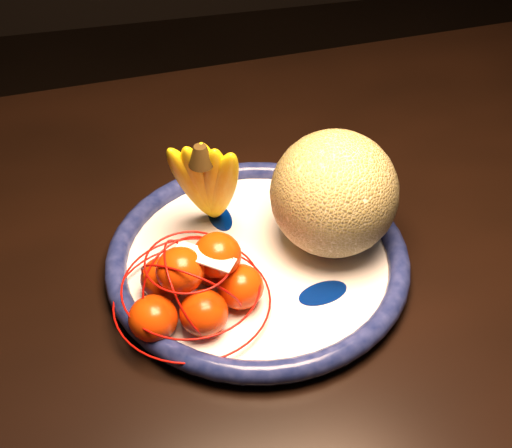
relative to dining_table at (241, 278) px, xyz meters
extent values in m
cube|color=black|center=(0.00, 0.00, 0.06)|extent=(1.65, 1.05, 0.04)
cylinder|color=black|center=(0.69, 0.45, -0.33)|extent=(0.06, 0.06, 0.75)
cylinder|color=white|center=(0.01, -0.07, 0.09)|extent=(0.37, 0.37, 0.02)
torus|color=#060E38|center=(0.01, -0.07, 0.10)|extent=(0.40, 0.40, 0.03)
cylinder|color=white|center=(0.01, -0.07, 0.09)|extent=(0.18, 0.18, 0.01)
ellipsoid|color=#01145A|center=(0.08, -0.14, 0.10)|extent=(0.15, 0.10, 0.00)
ellipsoid|color=#01145A|center=(-0.02, 0.03, 0.10)|extent=(0.08, 0.13, 0.00)
ellipsoid|color=#01145A|center=(-0.11, -0.07, 0.10)|extent=(0.12, 0.08, 0.00)
sphere|color=olive|center=(0.11, -0.05, 0.18)|extent=(0.17, 0.17, 0.17)
ellipsoid|color=yellow|center=(-0.06, 0.01, 0.19)|extent=(0.11, 0.10, 0.17)
ellipsoid|color=yellow|center=(-0.05, 0.00, 0.19)|extent=(0.09, 0.10, 0.18)
ellipsoid|color=yellow|center=(-0.04, 0.00, 0.19)|extent=(0.07, 0.10, 0.18)
ellipsoid|color=yellow|center=(-0.03, 0.00, 0.19)|extent=(0.05, 0.10, 0.18)
ellipsoid|color=yellow|center=(-0.02, 0.00, 0.19)|extent=(0.05, 0.11, 0.17)
cone|color=black|center=(-0.04, 0.00, 0.27)|extent=(0.03, 0.03, 0.03)
ellipsoid|color=#E62E00|center=(-0.14, -0.16, 0.13)|extent=(0.06, 0.06, 0.05)
ellipsoid|color=#E62E00|center=(-0.08, -0.17, 0.13)|extent=(0.06, 0.06, 0.05)
ellipsoid|color=#E62E00|center=(-0.03, -0.13, 0.13)|extent=(0.06, 0.06, 0.05)
ellipsoid|color=#E62E00|center=(-0.12, -0.10, 0.13)|extent=(0.06, 0.06, 0.05)
ellipsoid|color=#E62E00|center=(-0.05, -0.09, 0.13)|extent=(0.06, 0.06, 0.05)
ellipsoid|color=#E62E00|center=(-0.10, -0.13, 0.17)|extent=(0.06, 0.06, 0.05)
ellipsoid|color=#E62E00|center=(-0.05, -0.11, 0.17)|extent=(0.06, 0.06, 0.05)
torus|color=#B20905|center=(-0.09, -0.13, 0.11)|extent=(0.21, 0.21, 0.00)
torus|color=#B20905|center=(-0.09, -0.13, 0.14)|extent=(0.19, 0.19, 0.00)
torus|color=#B20905|center=(-0.09, -0.13, 0.18)|extent=(0.11, 0.11, 0.00)
torus|color=#B20905|center=(-0.09, -0.13, 0.13)|extent=(0.14, 0.11, 0.12)
torus|color=#B20905|center=(-0.09, -0.13, 0.13)|extent=(0.07, 0.13, 0.12)
torus|color=#B20905|center=(-0.09, -0.13, 0.13)|extent=(0.14, 0.12, 0.12)
cube|color=white|center=(-0.07, -0.13, 0.18)|extent=(0.08, 0.06, 0.01)
camera|label=1|loc=(-0.14, -0.72, 0.76)|focal=50.00mm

